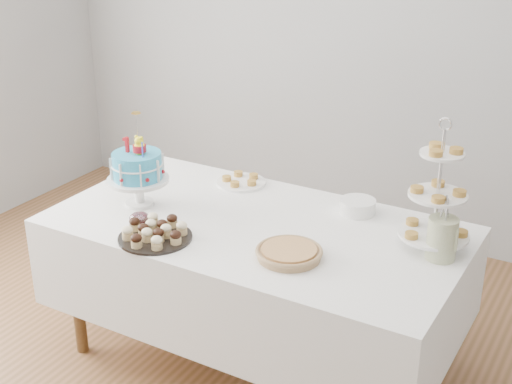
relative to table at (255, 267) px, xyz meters
The scene contains 11 objects.
walls 0.86m from the table, 90.00° to the right, with size 5.04×4.04×2.70m.
table is the anchor object (origin of this frame).
birthday_cake 0.70m from the table, behind, with size 0.30×0.30×0.46m.
cupcake_tray 0.54m from the table, 131.25° to the right, with size 0.33×0.33×0.08m.
pie 0.44m from the table, 36.66° to the right, with size 0.29×0.29×0.05m.
tiered_stand 0.93m from the table, 12.76° to the left, with size 0.30×0.30×0.59m.
plate_stack 0.57m from the table, 43.97° to the left, with size 0.17×0.17×0.07m.
pastry_plate 0.55m from the table, 128.87° to the left, with size 0.26×0.26×0.04m.
jam_bowl_a 0.59m from the table, 150.11° to the right, with size 0.10×0.10×0.06m.
jam_bowl_b 0.88m from the table, behind, with size 0.11×0.11×0.07m.
utensil_pitcher 0.91m from the table, ahead, with size 0.13×0.13×0.28m.
Camera 1 is at (1.49, -2.28, 2.21)m, focal length 50.00 mm.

